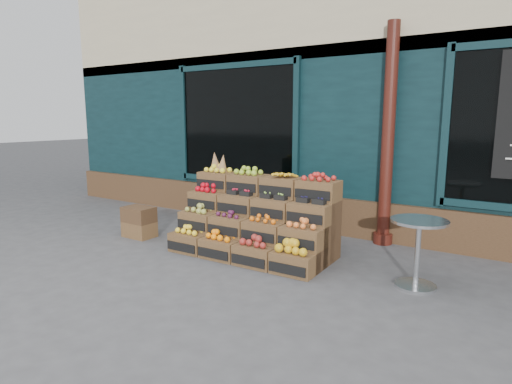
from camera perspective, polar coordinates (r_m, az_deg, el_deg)
The scene contains 6 objects.
ground at distance 5.50m, azimuth -2.29°, elevation -10.03°, with size 60.00×60.00×0.00m, color #444447.
shop_facade at distance 9.80m, azimuth 15.70°, elevation 12.64°, with size 12.00×6.24×4.80m.
crate_display at distance 5.97m, azimuth -0.05°, elevation -4.18°, with size 2.21×1.11×1.37m.
spare_crates at distance 7.03m, azimuth -15.32°, elevation -3.87°, with size 0.48×0.34×0.48m.
bistro_table at distance 5.07m, azimuth 20.79°, elevation -6.67°, with size 0.62×0.62×0.78m.
shopkeeper at distance 8.58m, azimuth -2.82°, elevation 4.09°, with size 0.73×0.48×2.00m, color #1B601F.
Camera 1 is at (3.01, -4.20, 1.88)m, focal length 30.00 mm.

